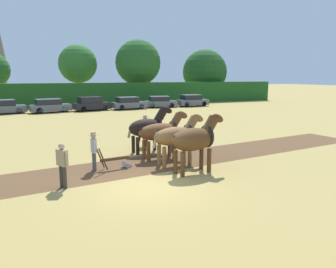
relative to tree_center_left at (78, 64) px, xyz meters
The scene contains 20 objects.
ground_plane 39.65m from the tree_center_left, 94.84° to the right, with size 240.00×240.00×0.00m, color #A88E4C.
plowed_furrow_strip 37.76m from the tree_center_left, 100.15° to the right, with size 35.39×3.01×0.01m, color brown.
hedgerow 7.86m from the tree_center_left, 119.67° to the right, with size 65.58×1.25×3.06m, color #1E511E.
tree_center_left is the anchor object (origin of this frame).
tree_center 8.76m from the tree_center_left, 15.67° to the right, with size 6.71×6.71×9.27m.
tree_center_right 20.52m from the tree_center_left, ahead, with size 7.34×7.34×8.30m.
draft_horse_lead_left 38.45m from the tree_center_left, 91.41° to the right, with size 2.70×1.22×2.46m.
draft_horse_lead_right 37.07m from the tree_center_left, 91.72° to the right, with size 2.71×1.11×2.32m.
draft_horse_trail_left 35.68m from the tree_center_left, 92.06° to the right, with size 2.83×1.12×2.31m.
draft_horse_trail_right 34.29m from the tree_center_left, 92.43° to the right, with size 2.67×1.20×2.43m.
plow 36.98m from the tree_center_left, 95.83° to the right, with size 1.57×0.51×1.13m.
farmer_at_plow 36.90m from the tree_center_left, 97.38° to the right, with size 0.41×0.65×1.65m.
farmer_beside_team 32.82m from the tree_center_left, 91.91° to the right, with size 0.44×0.63×1.76m.
farmer_onlooker_left 38.85m from the tree_center_left, 99.15° to the right, with size 0.39×0.60×1.63m.
parked_car_left 15.65m from the tree_center_left, 129.96° to the right, with size 4.62×2.58×1.50m.
parked_car_center_left 13.71m from the tree_center_left, 112.43° to the right, with size 4.47×2.38×1.50m.
parked_car_center 12.61m from the tree_center_left, 91.76° to the right, with size 4.35×2.48×1.60m.
parked_car_center_right 13.41m from the tree_center_left, 70.93° to the right, with size 4.19×2.13×1.48m.
parked_car_right 14.79m from the tree_center_left, 52.63° to the right, with size 4.24×2.37×1.43m.
parked_car_far_right 17.83m from the tree_center_left, 41.27° to the right, with size 4.21×1.91×1.53m.
Camera 1 is at (-3.81, -10.68, 3.93)m, focal length 35.00 mm.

